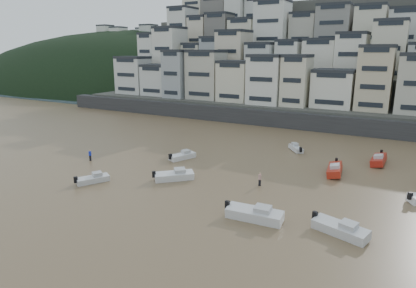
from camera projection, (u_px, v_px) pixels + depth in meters
The scene contains 14 objects.
sea_strip at pixel (130, 81), 202.87m from camera, with size 340.00×340.00×0.00m, color #4B5A6C.
harbor_wall at pixel (317, 122), 78.17m from camera, with size 140.00×3.00×3.50m, color #38383A.
hillside at pixel (369, 62), 106.85m from camera, with size 141.04×66.00×50.00m.
headland at pixel (139, 83), 187.33m from camera, with size 216.00×135.00×53.33m.
boat_a at pixel (254, 212), 37.15m from camera, with size 6.25×2.05×1.70m, color silver, non-canonical shape.
boat_b at pixel (340, 227), 34.19m from camera, with size 5.66×1.85×1.54m, color silver, non-canonical shape.
boat_c at pixel (174, 174), 48.61m from camera, with size 5.60×1.83×1.53m, color silver, non-canonical shape.
boat_e at pixel (335, 168), 50.93m from camera, with size 5.86×1.92×1.60m, color #AD2515, non-canonical shape.
boat_f at pixel (182, 155), 57.92m from camera, with size 4.81×1.57×1.31m, color white, non-canonical shape.
boat_h at pixel (296, 147), 62.65m from camera, with size 4.36×1.43×1.19m, color silver, non-canonical shape.
boat_i at pixel (379, 159), 55.49m from camera, with size 5.89×1.93×1.61m, color #A71F14, non-canonical shape.
boat_j at pixel (93, 178), 47.70m from camera, with size 4.49×1.47×1.22m, color silver, non-canonical shape.
person_blue at pixel (90, 155), 57.06m from camera, with size 0.44×0.44×1.74m, color #192BBE, non-canonical shape.
person_pink at pixel (260, 179), 46.53m from camera, with size 0.44×0.44×1.74m, color tan, non-canonical shape.
Camera 1 is at (27.37, -13.31, 16.72)m, focal length 32.00 mm.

